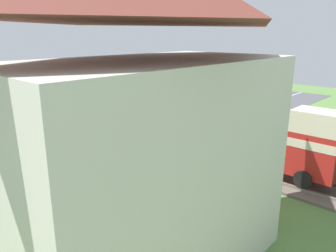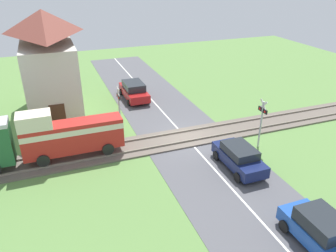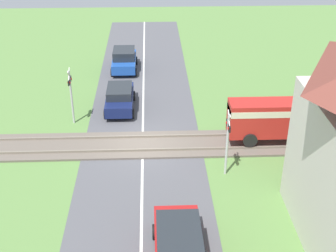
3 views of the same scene
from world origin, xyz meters
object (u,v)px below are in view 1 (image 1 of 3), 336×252
Objects in this scene: car_far_side at (20,179)px; crossing_signal_east_approach at (169,129)px; car_near_crossing at (182,112)px; station_building at (152,133)px; car_behind_queue at (230,99)px; crossing_signal_west_approach at (140,93)px; pedestrian_by_station at (264,196)px.

crossing_signal_east_approach reaches higher than car_far_side.
car_near_crossing is 0.48× the size of station_building.
car_behind_queue is 21.92m from station_building.
crossing_signal_east_approach reaches higher than car_near_crossing.
crossing_signal_west_approach is 16.70m from station_building.
car_far_side is 9.48m from pedestrian_by_station.
car_behind_queue is at bearing -180.00° from car_near_crossing.
car_near_crossing is 9.40m from crossing_signal_east_approach.
station_building is at bearing -9.96° from pedestrian_by_station.
car_near_crossing is 3.49m from crossing_signal_west_approach.
car_far_side reaches higher than pedestrian_by_station.
car_far_side is 0.55× the size of station_building.
crossing_signal_east_approach is (7.47, 5.53, 1.40)m from car_near_crossing.
car_far_side is at bearing 12.13° from car_near_crossing.
station_building is at bearing 38.93° from crossing_signal_east_approach.
car_far_side is at bearing -84.61° from station_building.
car_near_crossing is at bearing 123.86° from crossing_signal_west_approach.
crossing_signal_west_approach is at bearing -154.53° from car_far_side.
car_far_side is at bearing -54.92° from pedestrian_by_station.
car_far_side is 12.94m from crossing_signal_west_approach.
crossing_signal_west_approach is at bearing -131.37° from station_building.
car_near_crossing is 1.06× the size of car_behind_queue.
crossing_signal_west_approach is (1.78, -2.65, 1.40)m from car_near_crossing.
car_behind_queue is 15.18m from crossing_signal_east_approach.
crossing_signal_west_approach and crossing_signal_east_approach have the same top height.
car_behind_queue is 1.08× the size of crossing_signal_east_approach.
pedestrian_by_station is (7.95, 10.64, -0.05)m from car_near_crossing.
car_behind_queue is (-6.60, -0.00, 0.05)m from car_near_crossing.
car_behind_queue reaches higher than car_far_side.
car_behind_queue is at bearing -143.82° from pedestrian_by_station.
station_building is 5.22× the size of pedestrian_by_station.
crossing_signal_west_approach is 1.00× the size of crossing_signal_east_approach.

